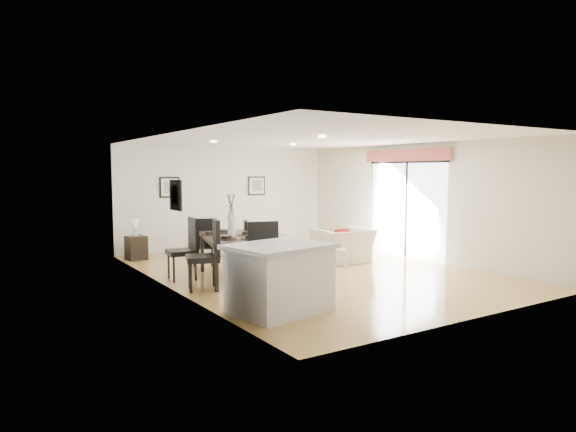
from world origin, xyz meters
TOP-DOWN VIEW (x-y plane):
  - ground at (0.00, 0.00)m, footprint 8.00×8.00m
  - wall_back at (0.00, 4.00)m, footprint 6.00×0.04m
  - wall_front at (0.00, -4.00)m, footprint 6.00×0.04m
  - wall_left at (-3.00, 0.00)m, footprint 0.04×8.00m
  - wall_right at (3.00, 0.00)m, footprint 0.04×8.00m
  - ceiling at (0.00, 0.00)m, footprint 6.00×8.00m
  - sofa at (-0.25, 2.76)m, footprint 2.42×1.35m
  - armchair at (1.17, 0.47)m, footprint 1.23×1.10m
  - courtyard_plant_a at (5.85, -0.75)m, footprint 0.68×0.63m
  - courtyard_plant_b at (5.88, 1.42)m, footprint 0.38×0.38m
  - dining_table at (-1.75, 0.17)m, footprint 1.50×2.19m
  - dining_chair_wnear at (-2.45, -0.36)m, footprint 0.69×0.69m
  - dining_chair_wfar at (-2.45, 0.66)m, footprint 0.58×0.58m
  - dining_chair_enear at (-1.05, -0.31)m, footprint 0.58×0.58m
  - dining_chair_efar at (-1.04, 0.71)m, footprint 0.63×0.63m
  - dining_chair_head at (-1.73, -1.06)m, footprint 0.65×0.65m
  - dining_chair_foot at (-1.78, 1.41)m, footprint 0.61×0.61m
  - vase at (-1.75, 0.17)m, footprint 0.98×1.54m
  - coffee_table at (0.52, 3.45)m, footprint 0.99×0.71m
  - side_table at (-2.66, 3.34)m, footprint 0.46×0.46m
  - table_lamp at (-2.66, 3.34)m, footprint 0.20×0.20m
  - cushion at (1.06, 0.36)m, footprint 0.34×0.11m
  - kitchen_island at (-2.16, -2.25)m, footprint 1.59×1.32m
  - bar_stool at (-1.17, -2.25)m, footprint 0.39×0.39m
  - framed_print_back_left at (-1.60, 3.97)m, footprint 0.52×0.04m
  - framed_print_back_right at (0.90, 3.97)m, footprint 0.52×0.04m
  - framed_print_left_wall at (-2.97, -0.20)m, footprint 0.04×0.52m
  - sliding_door at (2.96, 0.30)m, footprint 0.12×2.70m
  - courtyard at (6.16, 0.87)m, footprint 6.00×6.00m

SIDE VIEW (x-z plane):
  - ground at x=0.00m, z-range 0.00..0.00m
  - coffee_table at x=0.52m, z-range 0.00..0.36m
  - side_table at x=-2.66m, z-range 0.00..0.55m
  - courtyard_plant_b at x=5.88m, z-range 0.00..0.61m
  - courtyard_plant_a at x=5.85m, z-range 0.00..0.62m
  - sofa at x=-0.25m, z-range 0.00..0.67m
  - armchair at x=1.17m, z-range 0.00..0.76m
  - kitchen_island at x=-2.16m, z-range 0.01..1.01m
  - dining_chair_efar at x=-1.04m, z-range 0.06..1.12m
  - dining_chair_foot at x=-1.78m, z-range 0.06..1.14m
  - cushion at x=1.06m, z-range 0.44..0.78m
  - dining_chair_enear at x=-1.05m, z-range 0.06..1.16m
  - dining_chair_wfar at x=-2.45m, z-range 0.07..1.24m
  - dining_chair_head at x=-1.73m, z-range 0.07..1.27m
  - dining_chair_wnear at x=-2.45m, z-range 0.07..1.30m
  - bar_stool at x=-1.17m, z-range 0.31..1.16m
  - dining_table at x=-1.75m, z-range 0.33..1.16m
  - table_lamp at x=-2.66m, z-range 0.61..0.99m
  - courtyard at x=6.16m, z-range -0.08..1.92m
  - vase at x=-1.75m, z-range 0.74..1.55m
  - wall_back at x=0.00m, z-range 0.00..2.70m
  - wall_front at x=0.00m, z-range 0.00..2.70m
  - wall_left at x=-3.00m, z-range 0.00..2.70m
  - wall_right at x=3.00m, z-range 0.00..2.70m
  - framed_print_back_left at x=-1.60m, z-range 1.39..1.91m
  - framed_print_back_right at x=0.90m, z-range 1.39..1.91m
  - framed_print_left_wall at x=-2.97m, z-range 1.39..1.91m
  - sliding_door at x=2.96m, z-range 0.38..2.95m
  - ceiling at x=0.00m, z-range 2.69..2.71m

